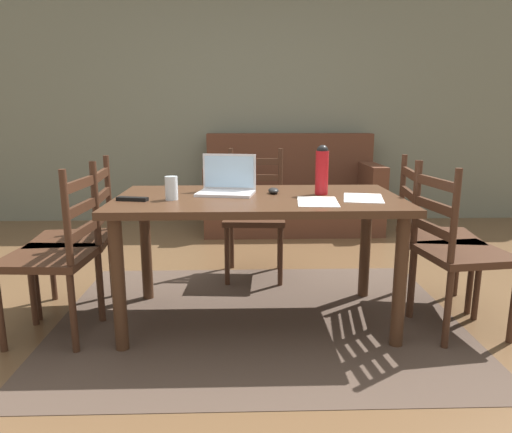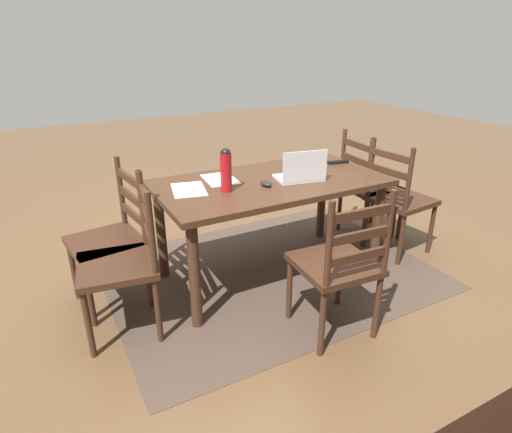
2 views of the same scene
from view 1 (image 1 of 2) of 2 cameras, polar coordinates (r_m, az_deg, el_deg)
ground_plane at (r=2.86m, az=0.26°, el=-12.44°), size 14.00×14.00×0.00m
area_rug at (r=2.86m, az=0.26°, el=-12.38°), size 2.36×1.79×0.01m
wall_back at (r=5.36m, az=-0.77°, el=14.01°), size 8.00×0.12×2.70m
dining_table at (r=2.65m, az=0.27°, el=0.45°), size 1.61×0.85×0.75m
chair_right_far at (r=3.10m, az=20.78°, el=-2.22°), size 0.50×0.50×0.95m
chair_right_near at (r=2.79m, az=23.48°, el=-4.02°), size 0.49×0.49×0.95m
chair_far_head at (r=3.47m, az=-0.14°, el=0.12°), size 0.47×0.47×0.95m
chair_left_far at (r=3.04m, az=-20.95°, el=-2.54°), size 0.48×0.48×0.95m
chair_left_near at (r=2.72m, az=-23.30°, el=-4.41°), size 0.46×0.46×0.95m
couch at (r=4.98m, az=4.32°, el=2.60°), size 1.80×0.80×1.00m
laptop at (r=2.74m, az=-3.55°, el=4.06°), size 0.36×0.28×0.23m
water_bottle at (r=2.71m, az=8.10°, el=5.80°), size 0.07×0.07×0.29m
drinking_glass at (r=2.56m, az=-10.34°, el=3.45°), size 0.07×0.07×0.13m
computer_mouse at (r=2.73m, az=2.16°, el=3.19°), size 0.07×0.11×0.03m
tv_remote at (r=2.59m, az=-14.94°, el=2.10°), size 0.18×0.08×0.02m
paper_stack_left at (r=2.49m, az=7.57°, el=1.82°), size 0.24×0.32×0.00m
paper_stack_right at (r=2.64m, az=13.02°, el=2.22°), size 0.27×0.33×0.00m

